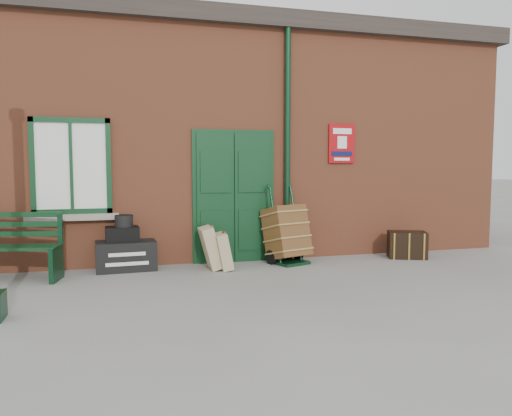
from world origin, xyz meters
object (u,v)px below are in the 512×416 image
object	(u,v)px
houdini_trunk	(126,256)
porter_trolley	(287,233)
dark_trunk	(407,245)
bench	(1,246)

from	to	relation	value
houdini_trunk	porter_trolley	distance (m)	2.66
porter_trolley	dark_trunk	world-z (taller)	porter_trolley
bench	porter_trolley	size ratio (longest dim) A/B	1.31
houdini_trunk	porter_trolley	xyz separation A→B (m)	(2.65, -0.13, 0.27)
bench	dark_trunk	size ratio (longest dim) A/B	2.60
houdini_trunk	porter_trolley	world-z (taller)	porter_trolley
bench	dark_trunk	world-z (taller)	bench
porter_trolley	houdini_trunk	bearing A→B (deg)	157.64
houdini_trunk	dark_trunk	world-z (taller)	dark_trunk
bench	houdini_trunk	bearing A→B (deg)	19.37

